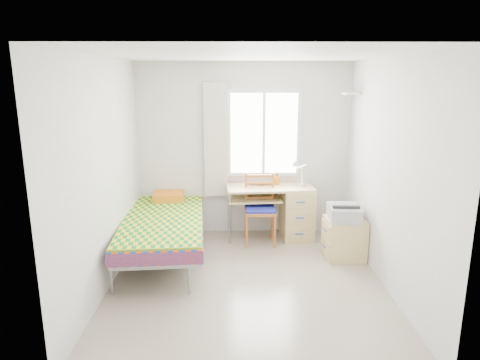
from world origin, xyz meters
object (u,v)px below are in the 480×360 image
Objects in this scene: bed at (165,222)px; printer at (344,212)px; desk at (292,210)px; chair at (260,205)px; cabinet at (344,238)px.

printer is at bearing -7.44° from bed.
desk is 0.54m from chair.
desk is 1.00m from printer.
desk is at bearing 124.10° from cabinet.
chair is 1.22m from printer.
chair is at bearing -162.75° from desk.
bed is 2.39m from printer.
desk is 2.39× the size of cabinet.
desk is at bearing 15.69° from bed.
printer is (-0.03, -0.02, 0.37)m from cabinet.
bed is at bearing -163.87° from desk.
chair reaches higher than printer.
bed is 2.27× the size of chair.
bed reaches higher than desk.
chair is 1.87× the size of cabinet.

